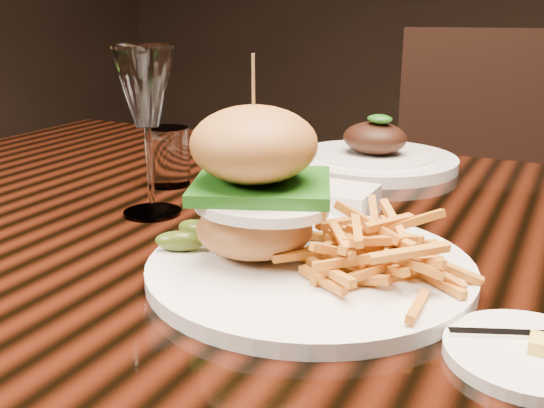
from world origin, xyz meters
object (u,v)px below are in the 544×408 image
at_px(dining_table, 346,287).
at_px(wine_glass, 145,92).
at_px(burger_plate, 298,223).
at_px(far_dish, 374,157).
at_px(chair_far, 487,203).

xyz_separation_m(dining_table, wine_glass, (-0.24, -0.06, 0.23)).
height_order(burger_plate, far_dish, burger_plate).
relative_size(dining_table, wine_glass, 7.64).
bearing_deg(dining_table, wine_glass, -166.75).
distance_m(dining_table, burger_plate, 0.20).
bearing_deg(far_dish, dining_table, -77.75).
height_order(dining_table, chair_far, chair_far).
relative_size(dining_table, burger_plate, 5.02).
bearing_deg(chair_far, wine_glass, -118.44).
distance_m(far_dish, chair_far, 0.64).
height_order(wine_glass, chair_far, wine_glass).
bearing_deg(chair_far, burger_plate, -104.03).
height_order(dining_table, far_dish, far_dish).
bearing_deg(dining_table, burger_plate, -90.14).
relative_size(far_dish, chair_far, 0.28).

